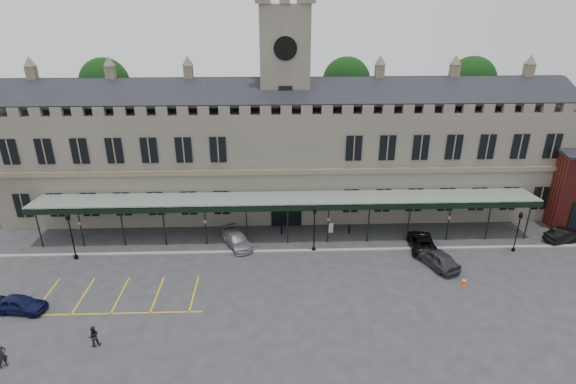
{
  "coord_description": "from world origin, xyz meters",
  "views": [
    {
      "loc": [
        -1.33,
        -32.03,
        22.09
      ],
      "look_at": [
        0.0,
        6.0,
        6.0
      ],
      "focal_mm": 28.0,
      "sensor_mm": 36.0,
      "label": 1
    }
  ],
  "objects_px": {
    "lamp_post_left": "(71,232)",
    "person_b": "(93,336)",
    "car_right_a": "(437,258)",
    "lamp_post_mid": "(314,225)",
    "car_right_b": "(565,235)",
    "car_taxi": "(237,239)",
    "car_van": "(422,242)",
    "traffic_cone": "(464,281)",
    "station_building": "(285,154)",
    "car_left_a": "(20,304)",
    "clock_tower": "(285,94)",
    "person_a": "(1,355)",
    "sign_board": "(330,228)",
    "lamp_post_right": "(518,228)"
  },
  "relations": [
    {
      "from": "car_left_a",
      "to": "lamp_post_left",
      "type": "bearing_deg",
      "value": 0.33
    },
    {
      "from": "car_taxi",
      "to": "car_right_b",
      "type": "height_order",
      "value": "car_right_b"
    },
    {
      "from": "car_right_a",
      "to": "lamp_post_left",
      "type": "bearing_deg",
      "value": -26.88
    },
    {
      "from": "station_building",
      "to": "sign_board",
      "type": "bearing_deg",
      "value": -56.43
    },
    {
      "from": "car_van",
      "to": "lamp_post_mid",
      "type": "bearing_deg",
      "value": 7.13
    },
    {
      "from": "lamp_post_right",
      "to": "car_left_a",
      "type": "distance_m",
      "value": 43.43
    },
    {
      "from": "lamp_post_right",
      "to": "car_taxi",
      "type": "bearing_deg",
      "value": 175.76
    },
    {
      "from": "lamp_post_left",
      "to": "lamp_post_right",
      "type": "bearing_deg",
      "value": -0.05
    },
    {
      "from": "lamp_post_left",
      "to": "sign_board",
      "type": "distance_m",
      "value": 24.84
    },
    {
      "from": "car_right_a",
      "to": "lamp_post_mid",
      "type": "bearing_deg",
      "value": -38.18
    },
    {
      "from": "car_right_a",
      "to": "sign_board",
      "type": "bearing_deg",
      "value": -59.61
    },
    {
      "from": "clock_tower",
      "to": "lamp_post_right",
      "type": "distance_m",
      "value": 26.62
    },
    {
      "from": "lamp_post_left",
      "to": "person_b",
      "type": "distance_m",
      "value": 13.32
    },
    {
      "from": "car_van",
      "to": "person_a",
      "type": "bearing_deg",
      "value": 30.0
    },
    {
      "from": "lamp_post_right",
      "to": "sign_board",
      "type": "relative_size",
      "value": 3.84
    },
    {
      "from": "traffic_cone",
      "to": "car_van",
      "type": "bearing_deg",
      "value": 104.96
    },
    {
      "from": "traffic_cone",
      "to": "sign_board",
      "type": "relative_size",
      "value": 0.64
    },
    {
      "from": "car_taxi",
      "to": "clock_tower",
      "type": "bearing_deg",
      "value": 34.79
    },
    {
      "from": "lamp_post_right",
      "to": "car_right_b",
      "type": "relative_size",
      "value": 1.01
    },
    {
      "from": "station_building",
      "to": "clock_tower",
      "type": "height_order",
      "value": "clock_tower"
    },
    {
      "from": "lamp_post_mid",
      "to": "car_van",
      "type": "relative_size",
      "value": 0.97
    },
    {
      "from": "clock_tower",
      "to": "person_a",
      "type": "xyz_separation_m",
      "value": [
        -19.2,
        -24.68,
        -12.15
      ]
    },
    {
      "from": "person_b",
      "to": "clock_tower",
      "type": "bearing_deg",
      "value": -143.37
    },
    {
      "from": "car_taxi",
      "to": "station_building",
      "type": "bearing_deg",
      "value": 34.57
    },
    {
      "from": "traffic_cone",
      "to": "person_b",
      "type": "xyz_separation_m",
      "value": [
        -28.63,
        -6.29,
        0.45
      ]
    },
    {
      "from": "lamp_post_mid",
      "to": "lamp_post_right",
      "type": "relative_size",
      "value": 1.14
    },
    {
      "from": "car_left_a",
      "to": "person_b",
      "type": "distance_m",
      "value": 8.12
    },
    {
      "from": "car_left_a",
      "to": "car_right_b",
      "type": "bearing_deg",
      "value": -70.39
    },
    {
      "from": "car_right_b",
      "to": "person_a",
      "type": "xyz_separation_m",
      "value": [
        -46.88,
        -15.23,
        0.28
      ]
    },
    {
      "from": "traffic_cone",
      "to": "car_right_b",
      "type": "bearing_deg",
      "value": 28.77
    },
    {
      "from": "station_building",
      "to": "car_right_b",
      "type": "bearing_deg",
      "value": -18.69
    },
    {
      "from": "station_building",
      "to": "clock_tower",
      "type": "distance_m",
      "value": 6.64
    },
    {
      "from": "traffic_cone",
      "to": "person_a",
      "type": "relative_size",
      "value": 0.36
    },
    {
      "from": "station_building",
      "to": "person_b",
      "type": "xyz_separation_m",
      "value": [
        -13.94,
        -22.79,
        -5.67
      ]
    },
    {
      "from": "lamp_post_left",
      "to": "sign_board",
      "type": "relative_size",
      "value": 4.39
    },
    {
      "from": "lamp_post_right",
      "to": "traffic_cone",
      "type": "relative_size",
      "value": 5.99
    },
    {
      "from": "lamp_post_left",
      "to": "traffic_cone",
      "type": "distance_m",
      "value": 35.08
    },
    {
      "from": "car_left_a",
      "to": "person_b",
      "type": "relative_size",
      "value": 2.53
    },
    {
      "from": "clock_tower",
      "to": "car_taxi",
      "type": "relative_size",
      "value": 5.31
    },
    {
      "from": "car_right_a",
      "to": "traffic_cone",
      "type": "bearing_deg",
      "value": 90.64
    },
    {
      "from": "sign_board",
      "to": "traffic_cone",
      "type": "bearing_deg",
      "value": -51.33
    },
    {
      "from": "lamp_post_left",
      "to": "car_left_a",
      "type": "bearing_deg",
      "value": -98.33
    },
    {
      "from": "car_right_a",
      "to": "car_left_a",
      "type": "bearing_deg",
      "value": -13.89
    },
    {
      "from": "lamp_post_right",
      "to": "car_van",
      "type": "xyz_separation_m",
      "value": [
        -8.7,
        0.91,
        -1.8
      ]
    },
    {
      "from": "car_right_a",
      "to": "car_right_b",
      "type": "bearing_deg",
      "value": 172.78
    },
    {
      "from": "car_van",
      "to": "person_b",
      "type": "relative_size",
      "value": 3.09
    },
    {
      "from": "car_taxi",
      "to": "car_right_b",
      "type": "relative_size",
      "value": 1.13
    },
    {
      "from": "car_van",
      "to": "car_right_a",
      "type": "relative_size",
      "value": 1.04
    },
    {
      "from": "car_taxi",
      "to": "car_van",
      "type": "bearing_deg",
      "value": -30.03
    },
    {
      "from": "lamp_post_left",
      "to": "person_b",
      "type": "xyz_separation_m",
      "value": [
        5.93,
        -11.75,
        -2.04
      ]
    }
  ]
}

